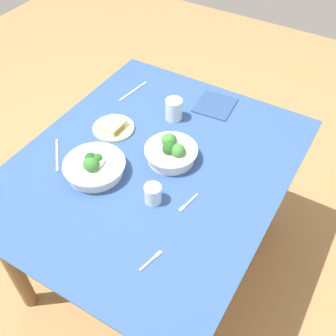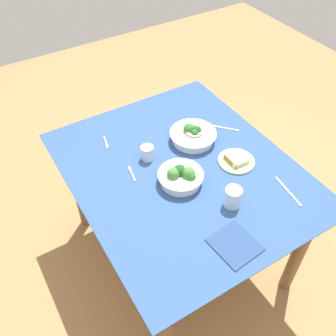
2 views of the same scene
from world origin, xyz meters
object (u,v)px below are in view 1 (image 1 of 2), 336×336
Objects in this scene: fork_by_near_bowl at (152,260)px; napkin_folded_upper at (215,105)px; water_glass_side at (174,109)px; table_knife_right at (57,155)px; bread_side_plate at (114,127)px; fork_by_far_bowl at (188,203)px; water_glass_center at (153,194)px; table_knife_left at (133,91)px; broccoli_bowl_near at (171,152)px; broccoli_bowl_far at (94,167)px.

napkin_folded_upper is (0.90, 0.20, 0.00)m from fork_by_near_bowl.
water_glass_side is 1.00× the size of fork_by_near_bowl.
fork_by_near_bowl is 0.92m from napkin_folded_upper.
table_knife_right is at bearing 146.87° from napkin_folded_upper.
fork_by_far_bowl is (-0.21, -0.51, -0.01)m from bread_side_plate.
water_glass_center is 0.14m from fork_by_far_bowl.
bread_side_plate is 0.29m from water_glass_side.
fork_by_far_bowl is at bearing 57.49° from table_knife_left.
fork_by_near_bowl is 0.67m from table_knife_right.
napkin_folded_upper is (0.67, 0.06, -0.04)m from water_glass_center.
bread_side_plate is 1.88× the size of fork_by_near_bowl.
water_glass_side reaches higher than table_knife_right.
broccoli_bowl_near reaches higher than bread_side_plate.
table_knife_right is at bearing 5.52° from table_knife_left.
broccoli_bowl_near is at bearing -103.43° from table_knife_right.
fork_by_far_bowl is at bearing -143.88° from water_glass_side.
table_knife_left is at bearing 18.47° from broccoli_bowl_far.
water_glass_center is 0.41× the size of napkin_folded_upper.
broccoli_bowl_near reaches higher than table_knife_right.
table_knife_right is 0.80m from napkin_folded_upper.
water_glass_center reaches higher than table_knife_left.
broccoli_bowl_near is 2.08× the size of fork_by_far_bowl.
table_knife_left is at bearing -44.13° from table_knife_right.
fork_by_far_bowl is (-0.18, -0.18, -0.04)m from broccoli_bowl_near.
water_glass_side is at bearing 37.99° from fork_by_near_bowl.
water_glass_center is 0.67m from napkin_folded_upper.
bread_side_plate reaches higher than fork_by_far_bowl.
broccoli_bowl_far is at bearing -131.54° from table_knife_right.
fork_by_near_bowl is 1.00m from table_knife_left.
broccoli_bowl_far is 2.52× the size of fork_by_near_bowl.
broccoli_bowl_far is 1.33× the size of napkin_folded_upper.
fork_by_near_bowl is (-0.50, -0.52, -0.01)m from bread_side_plate.
broccoli_bowl_near is 0.28m from water_glass_side.
water_glass_side is 0.53m from fork_by_far_bowl.
broccoli_bowl_far is at bearing 168.21° from water_glass_side.
bread_side_plate is (0.03, 0.33, -0.03)m from broccoli_bowl_near.
bread_side_plate is at bearing 59.92° from fork_by_near_bowl.
table_knife_right is (-0.05, 0.62, -0.00)m from fork_by_far_bowl.
broccoli_bowl_near reaches higher than fork_by_far_bowl.
fork_by_near_bowl is (-0.28, -0.01, -0.00)m from fork_by_far_bowl.
fork_by_far_bowl is 0.29m from fork_by_near_bowl.
water_glass_center is at bearing -124.87° from bread_side_plate.
broccoli_bowl_far is 2.35× the size of fork_by_far_bowl.
broccoli_bowl_far is 1.34× the size of bread_side_plate.
broccoli_bowl_near reaches higher than water_glass_side.
broccoli_bowl_far is 1.13× the size of broccoli_bowl_near.
fork_by_near_bowl is at bearing 13.13° from fork_by_far_bowl.
water_glass_side is 0.52× the size of table_knife_right.
bread_side_plate is at bearing 140.94° from napkin_folded_upper.
napkin_folded_upper is at bearing -34.50° from water_glass_side.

